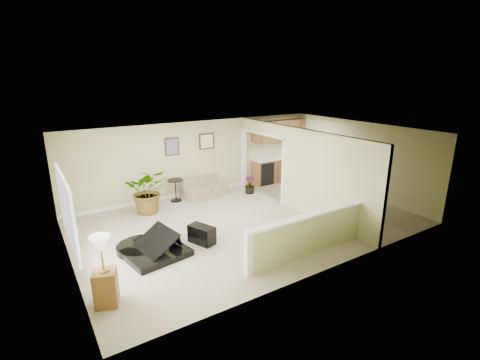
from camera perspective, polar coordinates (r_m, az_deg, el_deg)
floor at (r=9.84m, az=1.18°, el=-6.84°), size 9.00×9.00×0.00m
back_wall at (r=11.94m, az=-6.78°, el=3.62°), size 9.00×0.04×2.50m
front_wall at (r=7.25m, az=14.52°, el=-5.59°), size 9.00×0.04×2.50m
left_wall at (r=7.99m, az=-26.87°, el=-4.83°), size 0.04×6.00×2.50m
right_wall at (r=12.41m, az=18.84°, el=3.33°), size 0.04×6.00×2.50m
ceiling at (r=9.13m, az=1.27°, el=7.68°), size 9.00×6.00×0.04m
kitchen_vinyl at (r=11.76m, az=14.10°, el=-3.32°), size 2.70×6.00×0.01m
interior_partition at (r=10.67m, az=8.54°, el=1.80°), size 0.18×5.99×2.50m
pony_half_wall at (r=8.04m, az=10.87°, el=-8.77°), size 3.42×0.22×1.00m
left_window at (r=7.45m, az=-26.52°, el=-4.62°), size 0.05×2.15×1.45m
wall_art_left at (r=11.44m, az=-11.10°, el=5.41°), size 0.48×0.04×0.58m
wall_mirror at (r=11.94m, az=-5.51°, el=6.35°), size 0.55×0.04×0.55m
kitchen_cabinets at (r=13.47m, az=6.10°, el=3.49°), size 2.36×0.65×2.33m
piano at (r=8.20m, az=-14.28°, el=-8.45°), size 1.68×1.72×1.25m
piano_bench at (r=8.63m, az=-6.28°, el=-8.88°), size 0.56×0.74×0.44m
loveseat at (r=11.86m, az=-5.84°, el=-1.12°), size 1.65×1.15×0.84m
accent_table at (r=11.44m, az=-10.54°, el=-1.20°), size 0.50×0.50×0.73m
palm_plant at (r=10.62m, az=-14.79°, el=-1.74°), size 1.57×1.49×1.37m
small_plant at (r=12.08m, az=1.62°, el=-0.99°), size 0.45×0.45×0.61m
lamp_stand at (r=6.75m, az=-21.36°, el=-14.51°), size 0.50×0.50×1.34m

